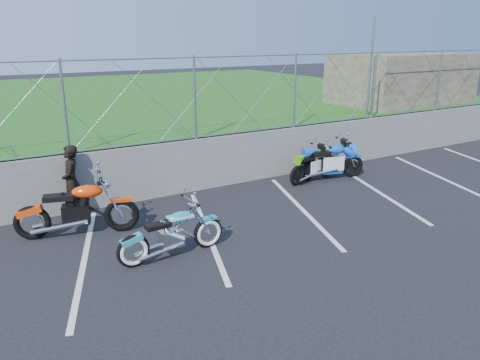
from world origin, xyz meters
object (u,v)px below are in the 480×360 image
person_standing (72,181)px  sportbike_blue (330,163)px  cruiser_turquoise (173,235)px  sportbike_green (313,166)px  naked_orange (79,211)px

person_standing → sportbike_blue: bearing=98.1°
cruiser_turquoise → sportbike_green: 5.51m
sportbike_blue → person_standing: person_standing is taller
sportbike_blue → person_standing: bearing=-173.6°
sportbike_green → person_standing: (-6.09, 0.59, 0.38)m
cruiser_turquoise → person_standing: size_ratio=1.29×
naked_orange → sportbike_blue: naked_orange is taller
cruiser_turquoise → sportbike_green: size_ratio=1.13×
cruiser_turquoise → sportbike_blue: 5.88m
cruiser_turquoise → naked_orange: 2.16m
cruiser_turquoise → sportbike_blue: sportbike_blue is taller
naked_orange → sportbike_green: (6.21, 0.52, -0.10)m
cruiser_turquoise → person_standing: bearing=108.5°
sportbike_blue → person_standing: 6.61m
cruiser_turquoise → person_standing: 3.12m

